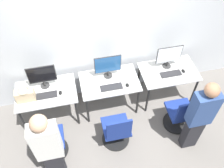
% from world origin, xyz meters
% --- Properties ---
extents(ground_plane, '(20.00, 20.00, 0.00)m').
position_xyz_m(ground_plane, '(0.00, 0.00, 0.00)').
color(ground_plane, slate).
extents(wall_back, '(12.00, 0.05, 2.80)m').
position_xyz_m(wall_back, '(0.00, 0.79, 1.40)').
color(wall_back, silver).
rests_on(wall_back, ground_plane).
extents(desk_left, '(1.02, 0.66, 0.72)m').
position_xyz_m(desk_left, '(-1.10, 0.33, 0.63)').
color(desk_left, silver).
rests_on(desk_left, ground_plane).
extents(monitor_left, '(0.46, 0.16, 0.46)m').
position_xyz_m(monitor_left, '(-1.10, 0.47, 0.97)').
color(monitor_left, '#2D2D2D').
rests_on(monitor_left, desk_left).
extents(keyboard_left, '(0.38, 0.14, 0.02)m').
position_xyz_m(keyboard_left, '(-1.10, 0.24, 0.73)').
color(keyboard_left, '#262628').
rests_on(keyboard_left, desk_left).
extents(mouse_left, '(0.06, 0.09, 0.03)m').
position_xyz_m(mouse_left, '(-0.86, 0.24, 0.73)').
color(mouse_left, black).
rests_on(mouse_left, desk_left).
extents(office_chair_left, '(0.48, 0.48, 0.88)m').
position_xyz_m(office_chair_left, '(-1.13, -0.45, 0.36)').
color(office_chair_left, black).
rests_on(office_chair_left, ground_plane).
extents(person_left, '(0.36, 0.22, 1.65)m').
position_xyz_m(person_left, '(-1.08, -0.82, 0.90)').
color(person_left, '#232328').
rests_on(person_left, ground_plane).
extents(desk_center, '(1.02, 0.66, 0.72)m').
position_xyz_m(desk_center, '(0.00, 0.33, 0.63)').
color(desk_center, silver).
rests_on(desk_center, ground_plane).
extents(monitor_center, '(0.46, 0.16, 0.46)m').
position_xyz_m(monitor_center, '(0.00, 0.46, 0.97)').
color(monitor_center, '#2D2D2D').
rests_on(monitor_center, desk_center).
extents(keyboard_center, '(0.38, 0.14, 0.02)m').
position_xyz_m(keyboard_center, '(0.00, 0.18, 0.73)').
color(keyboard_center, '#262628').
rests_on(keyboard_center, desk_center).
extents(mouse_center, '(0.06, 0.09, 0.03)m').
position_xyz_m(mouse_center, '(0.28, 0.16, 0.73)').
color(mouse_center, black).
rests_on(mouse_center, desk_center).
extents(office_chair_center, '(0.48, 0.48, 0.88)m').
position_xyz_m(office_chair_center, '(-0.05, -0.47, 0.36)').
color(office_chair_center, black).
rests_on(office_chair_center, ground_plane).
extents(desk_right, '(1.02, 0.66, 0.72)m').
position_xyz_m(desk_right, '(1.10, 0.33, 0.63)').
color(desk_right, silver).
rests_on(desk_right, ground_plane).
extents(monitor_right, '(0.46, 0.16, 0.46)m').
position_xyz_m(monitor_right, '(1.10, 0.46, 0.97)').
color(monitor_right, '#2D2D2D').
rests_on(monitor_right, desk_right).
extents(keyboard_right, '(0.38, 0.14, 0.02)m').
position_xyz_m(keyboard_right, '(1.10, 0.25, 0.73)').
color(keyboard_right, '#262628').
rests_on(keyboard_right, desk_right).
extents(mouse_right, '(0.06, 0.09, 0.03)m').
position_xyz_m(mouse_right, '(1.35, 0.26, 0.73)').
color(mouse_right, black).
rests_on(mouse_right, desk_right).
extents(office_chair_right, '(0.48, 0.48, 0.88)m').
position_xyz_m(office_chair_right, '(1.11, -0.39, 0.36)').
color(office_chair_right, black).
rests_on(office_chair_right, ground_plane).
extents(person_right, '(0.36, 0.21, 1.58)m').
position_xyz_m(person_right, '(1.14, -0.76, 0.86)').
color(person_right, '#232328').
rests_on(person_right, ground_plane).
extents(handbag, '(0.30, 0.18, 0.25)m').
position_xyz_m(handbag, '(-1.41, 0.23, 0.83)').
color(handbag, tan).
rests_on(handbag, desk_left).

